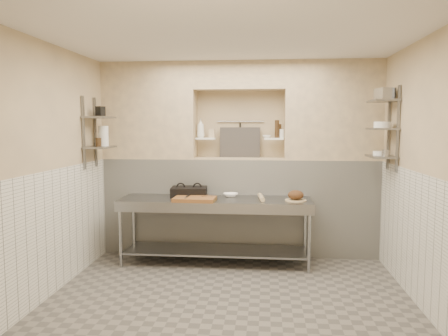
# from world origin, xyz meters

# --- Properties ---
(floor) EXTENTS (4.00, 3.90, 0.10)m
(floor) POSITION_xyz_m (0.00, 0.00, -0.05)
(floor) COLOR #66615B
(floor) RESTS_ON ground
(ceiling) EXTENTS (4.00, 3.90, 0.10)m
(ceiling) POSITION_xyz_m (0.00, 0.00, 2.85)
(ceiling) COLOR silver
(ceiling) RESTS_ON ground
(wall_left) EXTENTS (0.10, 3.90, 2.80)m
(wall_left) POSITION_xyz_m (-2.05, 0.00, 1.40)
(wall_left) COLOR #CDB282
(wall_left) RESTS_ON ground
(wall_right) EXTENTS (0.10, 3.90, 2.80)m
(wall_right) POSITION_xyz_m (2.05, 0.00, 1.40)
(wall_right) COLOR #CDB282
(wall_right) RESTS_ON ground
(wall_back) EXTENTS (4.00, 0.10, 2.80)m
(wall_back) POSITION_xyz_m (0.00, 2.00, 1.40)
(wall_back) COLOR #CDB282
(wall_back) RESTS_ON ground
(wall_front) EXTENTS (4.00, 0.10, 2.80)m
(wall_front) POSITION_xyz_m (0.00, -2.00, 1.40)
(wall_front) COLOR #CDB282
(wall_front) RESTS_ON ground
(backwall_lower) EXTENTS (4.00, 0.40, 1.40)m
(backwall_lower) POSITION_xyz_m (0.00, 1.75, 0.70)
(backwall_lower) COLOR silver
(backwall_lower) RESTS_ON floor
(alcove_sill) EXTENTS (1.30, 0.40, 0.02)m
(alcove_sill) POSITION_xyz_m (0.00, 1.75, 1.41)
(alcove_sill) COLOR #CDB282
(alcove_sill) RESTS_ON backwall_lower
(backwall_pillar_left) EXTENTS (1.35, 0.40, 1.40)m
(backwall_pillar_left) POSITION_xyz_m (-1.33, 1.75, 2.10)
(backwall_pillar_left) COLOR #CDB282
(backwall_pillar_left) RESTS_ON backwall_lower
(backwall_pillar_right) EXTENTS (1.35, 0.40, 1.40)m
(backwall_pillar_right) POSITION_xyz_m (1.33, 1.75, 2.10)
(backwall_pillar_right) COLOR #CDB282
(backwall_pillar_right) RESTS_ON backwall_lower
(backwall_header) EXTENTS (1.30, 0.40, 0.40)m
(backwall_header) POSITION_xyz_m (0.00, 1.75, 2.60)
(backwall_header) COLOR #CDB282
(backwall_header) RESTS_ON backwall_lower
(wainscot_left) EXTENTS (0.02, 3.90, 1.40)m
(wainscot_left) POSITION_xyz_m (-1.99, 0.00, 0.70)
(wainscot_left) COLOR silver
(wainscot_left) RESTS_ON floor
(wainscot_right) EXTENTS (0.02, 3.90, 1.40)m
(wainscot_right) POSITION_xyz_m (1.99, 0.00, 0.70)
(wainscot_right) COLOR silver
(wainscot_right) RESTS_ON floor
(alcove_shelf_left) EXTENTS (0.28, 0.16, 0.02)m
(alcove_shelf_left) POSITION_xyz_m (-0.50, 1.75, 1.70)
(alcove_shelf_left) COLOR white
(alcove_shelf_left) RESTS_ON backwall_lower
(alcove_shelf_right) EXTENTS (0.28, 0.16, 0.02)m
(alcove_shelf_right) POSITION_xyz_m (0.50, 1.75, 1.70)
(alcove_shelf_right) COLOR white
(alcove_shelf_right) RESTS_ON backwall_lower
(utensil_rail) EXTENTS (0.70, 0.02, 0.02)m
(utensil_rail) POSITION_xyz_m (0.00, 1.92, 1.95)
(utensil_rail) COLOR gray
(utensil_rail) RESTS_ON wall_back
(hanging_steel) EXTENTS (0.02, 0.02, 0.30)m
(hanging_steel) POSITION_xyz_m (0.00, 1.90, 1.78)
(hanging_steel) COLOR black
(hanging_steel) RESTS_ON utensil_rail
(splash_panel) EXTENTS (0.60, 0.08, 0.45)m
(splash_panel) POSITION_xyz_m (0.00, 1.85, 1.64)
(splash_panel) COLOR #383330
(splash_panel) RESTS_ON alcove_sill
(shelf_rail_left_a) EXTENTS (0.03, 0.03, 0.95)m
(shelf_rail_left_a) POSITION_xyz_m (-1.98, 1.25, 1.80)
(shelf_rail_left_a) COLOR slate
(shelf_rail_left_a) RESTS_ON wall_left
(shelf_rail_left_b) EXTENTS (0.03, 0.03, 0.95)m
(shelf_rail_left_b) POSITION_xyz_m (-1.98, 0.85, 1.80)
(shelf_rail_left_b) COLOR slate
(shelf_rail_left_b) RESTS_ON wall_left
(wall_shelf_left_lower) EXTENTS (0.30, 0.50, 0.02)m
(wall_shelf_left_lower) POSITION_xyz_m (-1.84, 1.05, 1.60)
(wall_shelf_left_lower) COLOR slate
(wall_shelf_left_lower) RESTS_ON wall_left
(wall_shelf_left_upper) EXTENTS (0.30, 0.50, 0.03)m
(wall_shelf_left_upper) POSITION_xyz_m (-1.84, 1.05, 2.00)
(wall_shelf_left_upper) COLOR slate
(wall_shelf_left_upper) RESTS_ON wall_left
(shelf_rail_right_a) EXTENTS (0.03, 0.03, 1.05)m
(shelf_rail_right_a) POSITION_xyz_m (1.98, 1.25, 1.85)
(shelf_rail_right_a) COLOR slate
(shelf_rail_right_a) RESTS_ON wall_right
(shelf_rail_right_b) EXTENTS (0.03, 0.03, 1.05)m
(shelf_rail_right_b) POSITION_xyz_m (1.98, 0.85, 1.85)
(shelf_rail_right_b) COLOR slate
(shelf_rail_right_b) RESTS_ON wall_right
(wall_shelf_right_lower) EXTENTS (0.30, 0.50, 0.02)m
(wall_shelf_right_lower) POSITION_xyz_m (1.84, 1.05, 1.50)
(wall_shelf_right_lower) COLOR slate
(wall_shelf_right_lower) RESTS_ON wall_right
(wall_shelf_right_mid) EXTENTS (0.30, 0.50, 0.02)m
(wall_shelf_right_mid) POSITION_xyz_m (1.84, 1.05, 1.85)
(wall_shelf_right_mid) COLOR slate
(wall_shelf_right_mid) RESTS_ON wall_right
(wall_shelf_right_upper) EXTENTS (0.30, 0.50, 0.03)m
(wall_shelf_right_upper) POSITION_xyz_m (1.84, 1.05, 2.20)
(wall_shelf_right_upper) COLOR slate
(wall_shelf_right_upper) RESTS_ON wall_right
(prep_table) EXTENTS (2.60, 0.70, 0.90)m
(prep_table) POSITION_xyz_m (-0.29, 1.18, 0.64)
(prep_table) COLOR gray
(prep_table) RESTS_ON floor
(panini_press) EXTENTS (0.52, 0.40, 0.13)m
(panini_press) POSITION_xyz_m (-0.68, 1.33, 0.97)
(panini_press) COLOR black
(panini_press) RESTS_ON prep_table
(cutting_board) EXTENTS (0.56, 0.40, 0.05)m
(cutting_board) POSITION_xyz_m (-0.55, 1.01, 0.92)
(cutting_board) COLOR brown
(cutting_board) RESTS_ON prep_table
(knife_blade) EXTENTS (0.26, 0.13, 0.01)m
(knife_blade) POSITION_xyz_m (-0.34, 1.13, 0.95)
(knife_blade) COLOR gray
(knife_blade) RESTS_ON cutting_board
(tongs) EXTENTS (0.04, 0.28, 0.03)m
(tongs) POSITION_xyz_m (-0.64, 1.01, 0.96)
(tongs) COLOR gray
(tongs) RESTS_ON cutting_board
(mixing_bowl) EXTENTS (0.24, 0.24, 0.05)m
(mixing_bowl) POSITION_xyz_m (-0.10, 1.38, 0.93)
(mixing_bowl) COLOR white
(mixing_bowl) RESTS_ON prep_table
(rolling_pin) EXTENTS (0.11, 0.41, 0.06)m
(rolling_pin) POSITION_xyz_m (0.33, 1.18, 0.93)
(rolling_pin) COLOR tan
(rolling_pin) RESTS_ON prep_table
(bread_board) EXTENTS (0.28, 0.28, 0.02)m
(bread_board) POSITION_xyz_m (0.78, 1.13, 0.91)
(bread_board) COLOR tan
(bread_board) RESTS_ON prep_table
(bread_loaf) EXTENTS (0.21, 0.21, 0.12)m
(bread_loaf) POSITION_xyz_m (0.78, 1.13, 0.98)
(bread_loaf) COLOR #4C2D19
(bread_loaf) RESTS_ON bread_board
(bottle_soap) EXTENTS (0.12, 0.12, 0.28)m
(bottle_soap) POSITION_xyz_m (-0.57, 1.74, 1.85)
(bottle_soap) COLOR white
(bottle_soap) RESTS_ON alcove_shelf_left
(jar_alcove) EXTENTS (0.08, 0.08, 0.13)m
(jar_alcove) POSITION_xyz_m (-0.41, 1.79, 1.78)
(jar_alcove) COLOR #CDB282
(jar_alcove) RESTS_ON alcove_shelf_left
(bowl_alcove) EXTENTS (0.17, 0.17, 0.04)m
(bowl_alcove) POSITION_xyz_m (0.39, 1.74, 1.73)
(bowl_alcove) COLOR white
(bowl_alcove) RESTS_ON alcove_shelf_right
(condiment_a) EXTENTS (0.05, 0.05, 0.20)m
(condiment_a) POSITION_xyz_m (0.58, 1.78, 1.81)
(condiment_a) COLOR #302011
(condiment_a) RESTS_ON alcove_shelf_right
(condiment_b) EXTENTS (0.06, 0.06, 0.26)m
(condiment_b) POSITION_xyz_m (0.54, 1.75, 1.84)
(condiment_b) COLOR #302011
(condiment_b) RESTS_ON alcove_shelf_right
(condiment_c) EXTENTS (0.07, 0.07, 0.13)m
(condiment_c) POSITION_xyz_m (0.61, 1.76, 1.78)
(condiment_c) COLOR white
(condiment_c) RESTS_ON alcove_shelf_right
(jug_left) EXTENTS (0.14, 0.14, 0.27)m
(jug_left) POSITION_xyz_m (-1.84, 1.19, 1.75)
(jug_left) COLOR white
(jug_left) RESTS_ON wall_shelf_left_lower
(jar_left) EXTENTS (0.08, 0.08, 0.12)m
(jar_left) POSITION_xyz_m (-1.84, 1.01, 1.67)
(jar_left) COLOR #302011
(jar_left) RESTS_ON wall_shelf_left_lower
(box_left_upper) EXTENTS (0.13, 0.13, 0.13)m
(box_left_upper) POSITION_xyz_m (-1.84, 1.10, 2.08)
(box_left_upper) COLOR black
(box_left_upper) RESTS_ON wall_shelf_left_upper
(bowl_right) EXTENTS (0.18, 0.18, 0.05)m
(bowl_right) POSITION_xyz_m (1.84, 1.11, 1.54)
(bowl_right) COLOR white
(bowl_right) RESTS_ON wall_shelf_right_lower
(canister_right) EXTENTS (0.09, 0.09, 0.09)m
(canister_right) POSITION_xyz_m (1.84, 0.86, 1.56)
(canister_right) COLOR gray
(canister_right) RESTS_ON wall_shelf_right_lower
(bowl_right_mid) EXTENTS (0.21, 0.21, 0.08)m
(bowl_right_mid) POSITION_xyz_m (1.84, 1.04, 1.90)
(bowl_right_mid) COLOR white
(bowl_right_mid) RESTS_ON wall_shelf_right_mid
(basket_right) EXTENTS (0.23, 0.26, 0.14)m
(basket_right) POSITION_xyz_m (1.84, 0.98, 2.28)
(basket_right) COLOR gray
(basket_right) RESTS_ON wall_shelf_right_upper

